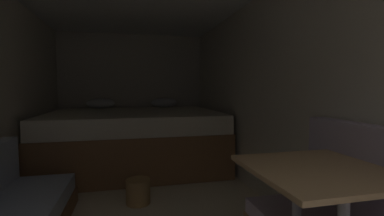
# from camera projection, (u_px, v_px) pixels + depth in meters

# --- Properties ---
(ground_plane) EXTENTS (7.14, 7.14, 0.00)m
(ground_plane) POSITION_uv_depth(u_px,v_px,m) (140.00, 212.00, 2.54)
(ground_plane) COLOR beige
(wall_back) EXTENTS (2.66, 0.05, 2.15)m
(wall_back) POSITION_uv_depth(u_px,v_px,m) (133.00, 93.00, 4.97)
(wall_back) COLOR beige
(wall_back) RESTS_ON ground
(wall_right) EXTENTS (0.05, 5.14, 2.15)m
(wall_right) POSITION_uv_depth(u_px,v_px,m) (267.00, 97.00, 2.76)
(wall_right) COLOR beige
(wall_right) RESTS_ON ground
(bed) EXTENTS (2.44, 1.90, 0.99)m
(bed) POSITION_uv_depth(u_px,v_px,m) (135.00, 138.00, 4.04)
(bed) COLOR brown
(bed) RESTS_ON ground
(dinette_table) EXTENTS (0.67, 0.67, 0.77)m
(dinette_table) POSITION_uv_depth(u_px,v_px,m) (318.00, 189.00, 1.35)
(dinette_table) COLOR tan
(dinette_table) RESTS_ON ground
(wicker_basket) EXTENTS (0.24, 0.24, 0.25)m
(wicker_basket) POSITION_uv_depth(u_px,v_px,m) (138.00, 191.00, 2.71)
(wicker_basket) COLOR olive
(wicker_basket) RESTS_ON ground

